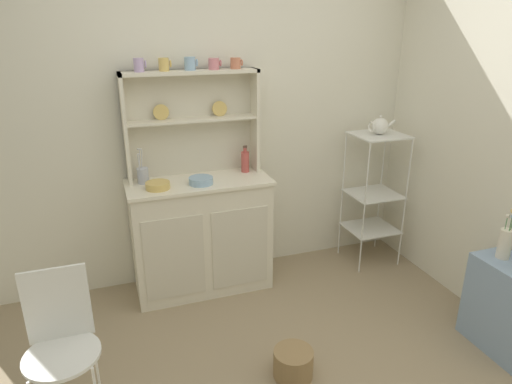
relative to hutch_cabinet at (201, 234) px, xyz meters
The scene contains 18 objects.
wall_back 0.86m from the hutch_cabinet, 55.18° to the left, with size 3.84×0.05×2.50m, color silver.
hutch_cabinet is the anchor object (origin of this frame).
hutch_shelf_unit 0.88m from the hutch_cabinet, 90.00° to the left, with size 0.96×0.18×0.76m.
bakers_rack 1.47m from the hutch_cabinet, ahead, with size 0.40×0.37×1.11m.
side_shelf_blue 2.10m from the hutch_cabinet, 39.45° to the right, with size 0.28×0.48×0.58m, color #849EBC.
wire_chair 1.39m from the hutch_cabinet, 132.00° to the right, with size 0.36×0.36×0.85m.
floor_basket 1.21m from the hutch_cabinet, 76.27° to the right, with size 0.23×0.23×0.17m, color #93754C.
cup_lilac_0 1.28m from the hutch_cabinet, 160.01° to the left, with size 0.08×0.07×0.09m.
cup_gold_1 1.25m from the hutch_cabinet, 144.71° to the left, with size 0.08×0.07×0.09m.
cup_sky_2 1.24m from the hutch_cabinet, 88.34° to the left, with size 0.09×0.08×0.09m.
cup_rose_3 1.24m from the hutch_cabinet, 35.52° to the left, with size 0.09×0.07×0.08m.
cup_terracotta_4 1.27m from the hutch_cabinet, 20.43° to the left, with size 0.09×0.07×0.08m.
bowl_mixing_large 0.54m from the hutch_cabinet, 166.28° to the right, with size 0.17×0.17×0.05m, color #DBB760.
bowl_floral_medium 0.45m from the hutch_cabinet, 90.00° to the right, with size 0.17×0.17×0.05m, color #8EB2D1.
jam_bottle 0.64m from the hutch_cabinet, 12.78° to the left, with size 0.06×0.06×0.20m.
utensil_jar 0.62m from the hutch_cabinet, 168.37° to the left, with size 0.08×0.08×0.25m.
porcelain_teapot 1.63m from the hutch_cabinet, ahead, with size 0.22×0.13×0.15m.
flower_vase 2.04m from the hutch_cabinet, 36.83° to the right, with size 0.08×0.08×0.33m.
Camera 1 is at (-0.81, -1.68, 1.94)m, focal length 31.82 mm.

